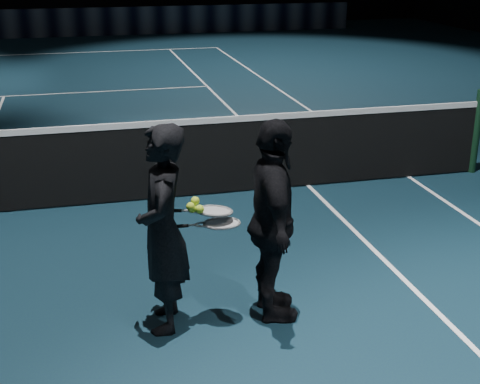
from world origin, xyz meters
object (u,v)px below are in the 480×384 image
object	(u,v)px
racket_lower	(222,223)
tennis_balls	(196,206)
racket_upper	(214,211)
player_a	(163,230)
player_b	(273,222)

from	to	relation	value
racket_lower	tennis_balls	world-z (taller)	tennis_balls
racket_lower	racket_upper	world-z (taller)	racket_upper
racket_lower	player_a	bearing A→B (deg)	-180.00
racket_upper	racket_lower	bearing A→B (deg)	-42.66
player_a	racket_lower	distance (m)	0.45
racket_lower	racket_upper	xyz separation A→B (m)	(-0.05, 0.04, 0.09)
player_a	player_b	world-z (taller)	same
racket_upper	tennis_balls	distance (m)	0.16
player_a	tennis_balls	xyz separation A→B (m)	(0.25, -0.01, 0.17)
racket_upper	player_a	bearing A→B (deg)	-178.29
player_a	tennis_balls	distance (m)	0.31
player_b	racket_upper	xyz separation A→B (m)	(-0.45, 0.07, 0.11)
player_b	tennis_balls	world-z (taller)	player_b
player_b	racket_upper	bearing A→B (deg)	87.75
player_a	racket_lower	bearing A→B (deg)	95.19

